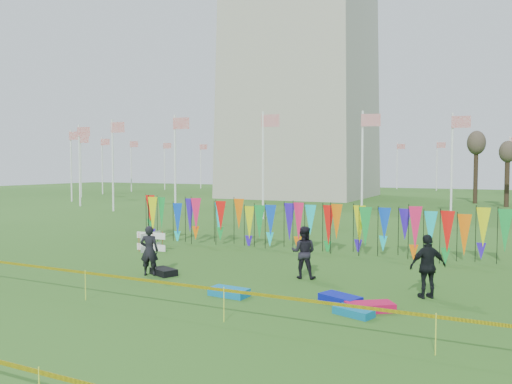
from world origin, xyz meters
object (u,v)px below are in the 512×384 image
at_px(person_mid, 304,252).
at_px(person_right, 428,266).
at_px(box_kite, 151,241).
at_px(kite_bag_black, 164,272).
at_px(kite_bag_turquoise, 229,292).
at_px(kite_bag_blue, 340,299).
at_px(kite_bag_teal, 354,312).
at_px(person_left, 149,251).
at_px(kite_bag_red, 370,307).

relative_size(person_mid, person_right, 0.96).
height_order(person_mid, person_right, person_right).
bearing_deg(box_kite, kite_bag_black, -47.22).
height_order(box_kite, kite_bag_black, box_kite).
distance_m(kite_bag_turquoise, kite_bag_blue, 3.37).
bearing_deg(kite_bag_teal, person_mid, 127.69).
xyz_separation_m(person_left, kite_bag_black, (0.41, 0.29, -0.79)).
height_order(kite_bag_turquoise, kite_bag_black, kite_bag_turquoise).
xyz_separation_m(person_left, kite_bag_blue, (7.28, -0.56, -0.78)).
relative_size(kite_bag_blue, kite_bag_black, 1.15).
distance_m(person_mid, kite_bag_red, 4.35).
bearing_deg(kite_bag_turquoise, person_mid, 69.95).
distance_m(person_left, kite_bag_blue, 7.35).
height_order(box_kite, kite_bag_blue, box_kite).
height_order(person_right, kite_bag_turquoise, person_right).
bearing_deg(kite_bag_blue, kite_bag_teal, -56.09).
bearing_deg(person_left, kite_bag_turquoise, 140.49).
distance_m(person_right, kite_bag_black, 9.14).
height_order(person_right, kite_bag_red, person_right).
relative_size(kite_bag_blue, kite_bag_red, 0.92).
xyz_separation_m(kite_bag_red, kite_bag_black, (-7.82, 1.24, 0.00)).
bearing_deg(kite_bag_blue, person_left, 175.59).
bearing_deg(person_right, person_left, -27.51).
bearing_deg(kite_bag_blue, kite_bag_turquoise, -168.56).
xyz_separation_m(kite_bag_turquoise, kite_bag_teal, (3.95, -0.30, -0.02)).
distance_m(box_kite, kite_bag_turquoise, 9.06).
distance_m(box_kite, kite_bag_red, 12.58).
relative_size(box_kite, kite_bag_turquoise, 0.74).
relative_size(kite_bag_turquoise, kite_bag_red, 0.93).
height_order(kite_bag_blue, kite_bag_black, kite_bag_blue).
distance_m(person_right, kite_bag_blue, 2.91).
xyz_separation_m(person_mid, kite_bag_teal, (2.76, -3.57, -0.82)).
relative_size(kite_bag_black, kite_bag_teal, 0.99).
relative_size(box_kite, kite_bag_black, 0.87).
xyz_separation_m(box_kite, person_mid, (8.41, -2.19, 0.48)).
bearing_deg(person_right, kite_bag_blue, 3.83).
height_order(person_mid, kite_bag_blue, person_mid).
xyz_separation_m(box_kite, kite_bag_red, (11.47, -5.17, -0.33)).
bearing_deg(kite_bag_teal, person_right, 60.34).
height_order(kite_bag_blue, kite_bag_red, kite_bag_blue).
distance_m(box_kite, kite_bag_blue, 11.56).
relative_size(kite_bag_red, kite_bag_teal, 1.24).
bearing_deg(kite_bag_blue, kite_bag_black, 172.91).
bearing_deg(person_right, kite_bag_turquoise, -10.93).
relative_size(person_right, kite_bag_turquoise, 1.61).
bearing_deg(box_kite, person_left, -52.61).
bearing_deg(kite_bag_teal, kite_bag_blue, 123.91).
height_order(box_kite, person_mid, person_mid).
bearing_deg(person_right, kite_bag_black, -29.04).
distance_m(box_kite, kite_bag_black, 5.37).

